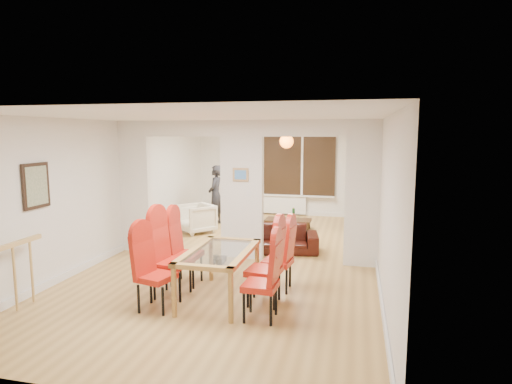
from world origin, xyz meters
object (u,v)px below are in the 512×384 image
(dining_chair_ra, at_px, (260,279))
(bowl, at_px, (290,219))
(television, at_px, (347,216))
(coffee_table, at_px, (288,224))
(sofa, at_px, (272,238))
(dining_chair_rb, at_px, (264,265))
(dining_chair_rc, at_px, (278,257))
(dining_table, at_px, (220,275))
(bottle, at_px, (293,213))
(dining_chair_lc, at_px, (186,250))
(person, at_px, (216,195))
(armchair, at_px, (196,218))
(dining_chair_la, at_px, (156,271))
(dining_chair_lb, at_px, (172,257))

(dining_chair_ra, bearing_deg, bowl, 97.10)
(television, height_order, coffee_table, television)
(dining_chair_ra, bearing_deg, sofa, 101.13)
(dining_chair_rb, xyz_separation_m, dining_chair_rc, (0.09, 0.58, -0.04))
(dining_table, height_order, bottle, dining_table)
(television, bearing_deg, dining_chair_rc, 170.17)
(dining_chair_lc, xyz_separation_m, television, (2.37, 4.68, -0.24))
(bowl, bearing_deg, bottle, 59.98)
(bottle, bearing_deg, coffee_table, -159.27)
(dining_chair_lc, height_order, dining_chair_ra, dining_chair_lc)
(person, xyz_separation_m, television, (3.34, 0.35, -0.47))
(armchair, bearing_deg, dining_chair_la, -34.87)
(television, xyz_separation_m, bottle, (-1.30, -0.43, 0.09))
(coffee_table, bearing_deg, person, 176.25)
(dining_chair_rb, relative_size, sofa, 0.61)
(dining_chair_lb, relative_size, dining_chair_rc, 1.14)
(person, distance_m, bowl, 2.05)
(dining_chair_ra, distance_m, dining_chair_rb, 0.50)
(sofa, relative_size, bottle, 6.48)
(dining_table, xyz_separation_m, dining_chair_rc, (0.74, 0.56, 0.16))
(dining_chair_ra, height_order, person, person)
(dining_chair_rb, bearing_deg, television, 85.34)
(dining_table, xyz_separation_m, bottle, (0.37, 4.72, 0.04))
(dining_chair_lc, xyz_separation_m, person, (-0.98, 4.33, 0.22))
(dining_chair_lb, relative_size, dining_chair_ra, 1.11)
(dining_chair_lb, distance_m, bottle, 4.90)
(dining_chair_ra, relative_size, bottle, 3.74)
(dining_chair_la, xyz_separation_m, dining_chair_rc, (1.45, 1.10, -0.02))
(television, xyz_separation_m, bowl, (-1.36, -0.54, -0.03))
(dining_table, bearing_deg, dining_chair_rb, -2.08)
(armchair, bearing_deg, dining_chair_rc, -11.02)
(dining_chair_lc, bearing_deg, dining_chair_rb, -18.99)
(dining_table, height_order, coffee_table, dining_table)
(dining_chair_lb, distance_m, dining_chair_lc, 0.53)
(person, height_order, bowl, person)
(dining_chair_rb, bearing_deg, coffee_table, 101.39)
(dining_chair_rc, bearing_deg, television, 86.00)
(sofa, bearing_deg, dining_table, -104.95)
(bowl, bearing_deg, sofa, -91.86)
(dining_chair_la, xyz_separation_m, bottle, (1.08, 5.27, -0.14))
(coffee_table, bearing_deg, dining_chair_lc, -102.65)
(dining_chair_lb, relative_size, television, 1.10)
(dining_chair_la, distance_m, dining_chair_rb, 1.46)
(sofa, xyz_separation_m, television, (1.42, 2.54, 0.04))
(dining_table, height_order, dining_chair_lc, dining_chair_lc)
(dining_chair_lc, xyz_separation_m, bowl, (1.01, 4.15, -0.27))
(dining_table, distance_m, television, 5.42)
(dining_chair_la, distance_m, person, 5.44)
(dining_chair_rb, height_order, armchair, dining_chair_rb)
(dining_chair_lc, height_order, dining_chair_rc, dining_chair_lc)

